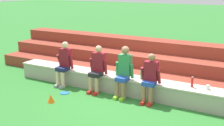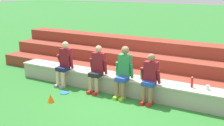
% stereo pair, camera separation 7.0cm
% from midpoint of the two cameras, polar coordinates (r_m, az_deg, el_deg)
% --- Properties ---
extents(ground_plane, '(80.00, 80.00, 0.00)m').
position_cam_midpoint_polar(ground_plane, '(8.38, 2.40, -6.54)').
color(ground_plane, '#2D752D').
extents(stone_seating_wall, '(7.78, 0.62, 0.50)m').
position_cam_midpoint_polar(stone_seating_wall, '(8.54, 3.30, -4.26)').
color(stone_seating_wall, '#A8A08E').
rests_on(stone_seating_wall, ground).
extents(brick_bleachers, '(11.43, 2.23, 1.18)m').
position_cam_midpoint_polar(brick_bleachers, '(10.14, 7.99, -0.12)').
color(brick_bleachers, brown).
rests_on(brick_bleachers, ground).
extents(person_far_left, '(0.54, 0.56, 1.37)m').
position_cam_midpoint_polar(person_far_left, '(9.25, -9.39, 0.06)').
color(person_far_left, beige).
rests_on(person_far_left, ground).
extents(person_left_of_center, '(0.55, 0.55, 1.36)m').
position_cam_midpoint_polar(person_left_of_center, '(8.59, -3.08, -0.93)').
color(person_left_of_center, tan).
rests_on(person_left_of_center, ground).
extents(person_center, '(0.52, 0.56, 1.43)m').
position_cam_midpoint_polar(person_center, '(8.17, 2.02, -1.46)').
color(person_center, '#996B4C').
rests_on(person_center, ground).
extents(person_right_of_center, '(0.53, 0.49, 1.33)m').
position_cam_midpoint_polar(person_right_of_center, '(7.85, 7.05, -2.73)').
color(person_right_of_center, '#996B4C').
rests_on(person_right_of_center, ground).
extents(water_bottle_near_left, '(0.07, 0.07, 0.25)m').
position_cam_midpoint_polar(water_bottle_near_left, '(8.61, 0.69, -1.61)').
color(water_bottle_near_left, green).
rests_on(water_bottle_near_left, stone_seating_wall).
extents(water_bottle_near_right, '(0.07, 0.07, 0.28)m').
position_cam_midpoint_polar(water_bottle_near_right, '(8.30, 5.46, -2.23)').
color(water_bottle_near_right, green).
rests_on(water_bottle_near_right, stone_seating_wall).
extents(water_bottle_center_gap, '(0.06, 0.06, 0.28)m').
position_cam_midpoint_polar(water_bottle_center_gap, '(7.90, 14.87, -3.56)').
color(water_bottle_center_gap, red).
rests_on(water_bottle_center_gap, stone_seating_wall).
extents(plastic_cup_left_end, '(0.09, 0.09, 0.12)m').
position_cam_midpoint_polar(plastic_cup_left_end, '(7.86, 17.67, -4.43)').
color(plastic_cup_left_end, white).
rests_on(plastic_cup_left_end, stone_seating_wall).
extents(frisbee, '(0.26, 0.26, 0.02)m').
position_cam_midpoint_polar(frisbee, '(8.76, -9.32, -5.70)').
color(frisbee, blue).
rests_on(frisbee, ground).
extents(sports_cone, '(0.21, 0.21, 0.22)m').
position_cam_midpoint_polar(sports_cone, '(8.15, -11.90, -6.66)').
color(sports_cone, orange).
rests_on(sports_cone, ground).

